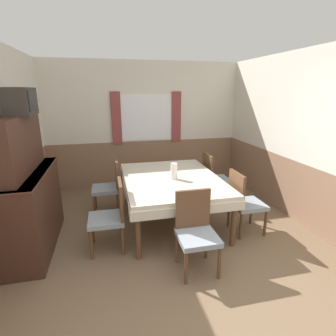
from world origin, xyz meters
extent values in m
plane|color=brown|center=(0.00, 0.00, 0.00)|extent=(16.00, 16.00, 0.00)
cube|color=silver|center=(0.00, 3.88, 1.77)|extent=(4.48, 0.05, 1.65)
cube|color=#89664C|center=(0.00, 3.88, 0.47)|extent=(4.48, 0.05, 0.95)
cube|color=white|center=(0.04, 3.85, 1.45)|extent=(1.16, 0.01, 0.96)
cube|color=brown|center=(-0.60, 3.83, 1.45)|extent=(0.20, 0.03, 1.07)
cube|color=brown|center=(0.68, 3.83, 1.45)|extent=(0.20, 0.03, 1.07)
cube|color=silver|center=(-2.06, 1.93, 1.77)|extent=(0.05, 4.26, 1.65)
cube|color=#89664C|center=(-2.06, 1.93, 0.47)|extent=(0.05, 4.26, 0.95)
cube|color=silver|center=(2.06, 1.93, 1.77)|extent=(0.05, 4.26, 1.65)
cube|color=#89664C|center=(2.06, 1.93, 0.47)|extent=(0.05, 4.26, 0.95)
cube|color=beige|center=(0.11, 1.95, 0.71)|extent=(1.42, 1.88, 0.06)
cube|color=beige|center=(0.11, 1.95, 0.62)|extent=(1.45, 1.91, 0.12)
cylinder|color=brown|center=(-0.52, 1.09, 0.34)|extent=(0.07, 0.07, 0.68)
cylinder|color=brown|center=(0.74, 1.09, 0.34)|extent=(0.07, 0.07, 0.68)
cylinder|color=brown|center=(-0.52, 2.81, 0.34)|extent=(0.07, 0.07, 0.68)
cylinder|color=brown|center=(0.74, 2.81, 0.34)|extent=(0.07, 0.07, 0.68)
cylinder|color=brown|center=(1.30, 1.58, 0.20)|extent=(0.04, 0.04, 0.40)
cylinder|color=brown|center=(1.30, 1.20, 0.20)|extent=(0.04, 0.04, 0.40)
cylinder|color=brown|center=(0.92, 1.58, 0.20)|extent=(0.04, 0.04, 0.40)
cylinder|color=brown|center=(0.92, 1.20, 0.20)|extent=(0.04, 0.04, 0.40)
cube|color=gray|center=(1.11, 1.39, 0.43)|extent=(0.44, 0.44, 0.06)
cube|color=brown|center=(0.91, 1.39, 0.69)|extent=(0.04, 0.42, 0.47)
cylinder|color=brown|center=(-1.08, 2.31, 0.20)|extent=(0.04, 0.04, 0.40)
cylinder|color=brown|center=(-1.08, 2.69, 0.20)|extent=(0.04, 0.04, 0.40)
cylinder|color=brown|center=(-0.70, 2.31, 0.20)|extent=(0.04, 0.04, 0.40)
cylinder|color=brown|center=(-0.70, 2.69, 0.20)|extent=(0.04, 0.04, 0.40)
cube|color=gray|center=(-0.89, 2.50, 0.43)|extent=(0.44, 0.44, 0.06)
cube|color=brown|center=(-0.69, 2.50, 0.69)|extent=(0.04, 0.42, 0.47)
cylinder|color=brown|center=(0.30, 0.52, 0.20)|extent=(0.04, 0.04, 0.40)
cylinder|color=brown|center=(-0.08, 0.52, 0.20)|extent=(0.04, 0.04, 0.40)
cylinder|color=brown|center=(0.30, 0.90, 0.20)|extent=(0.04, 0.04, 0.40)
cylinder|color=brown|center=(-0.08, 0.90, 0.20)|extent=(0.04, 0.04, 0.40)
cube|color=gray|center=(0.11, 0.71, 0.43)|extent=(0.44, 0.44, 0.06)
cube|color=brown|center=(0.11, 0.91, 0.69)|extent=(0.42, 0.04, 0.47)
cylinder|color=brown|center=(1.30, 2.69, 0.20)|extent=(0.04, 0.04, 0.40)
cylinder|color=brown|center=(1.30, 2.31, 0.20)|extent=(0.04, 0.04, 0.40)
cylinder|color=brown|center=(0.92, 2.69, 0.20)|extent=(0.04, 0.04, 0.40)
cylinder|color=brown|center=(0.92, 2.31, 0.20)|extent=(0.04, 0.04, 0.40)
cube|color=gray|center=(1.11, 2.50, 0.43)|extent=(0.44, 0.44, 0.06)
cube|color=brown|center=(0.91, 2.50, 0.69)|extent=(0.04, 0.42, 0.47)
cylinder|color=brown|center=(-1.08, 1.20, 0.20)|extent=(0.04, 0.04, 0.40)
cylinder|color=brown|center=(-1.08, 1.58, 0.20)|extent=(0.04, 0.04, 0.40)
cylinder|color=brown|center=(-0.70, 1.20, 0.20)|extent=(0.04, 0.04, 0.40)
cylinder|color=brown|center=(-0.70, 1.58, 0.20)|extent=(0.04, 0.04, 0.40)
cube|color=gray|center=(-0.89, 1.39, 0.43)|extent=(0.44, 0.44, 0.06)
cube|color=brown|center=(-0.69, 1.39, 0.69)|extent=(0.04, 0.42, 0.47)
cube|color=#3D2319|center=(-1.80, 1.67, 0.52)|extent=(0.44, 1.44, 1.04)
cube|color=#4C2C1F|center=(-1.80, 1.67, 1.03)|extent=(0.46, 1.46, 0.02)
cube|color=#3D2319|center=(-1.85, 1.67, 1.39)|extent=(0.24, 1.30, 0.69)
cube|color=#2D2823|center=(-1.77, 1.72, 1.89)|extent=(0.28, 0.47, 0.31)
cube|color=black|center=(-1.63, 1.72, 1.89)|extent=(0.01, 0.39, 0.24)
cylinder|color=silver|center=(0.13, 1.87, 0.86)|extent=(0.10, 0.10, 0.24)
camera|label=1|loc=(-0.80, -1.73, 2.01)|focal=28.00mm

